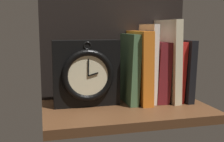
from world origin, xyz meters
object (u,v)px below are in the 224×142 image
Objects in this scene: book_green_romantic at (129,68)px; book_red_requiem at (174,70)px; book_maroon_dawkins at (157,71)px; framed_clock at (87,74)px; book_white_catcher at (148,63)px; book_cream_twain at (167,60)px; book_black_skeptic at (180,69)px; book_orange_pandolfini at (139,67)px.

book_green_romantic reaches higher than book_red_requiem.
book_maroon_dawkins is 0.96× the size of framed_clock.
book_white_catcher is at bearing 180.00° from book_maroon_dawkins.
book_cream_twain is 5.77cm from book_black_skeptic.
book_orange_pandolfini is 12.07cm from book_red_requiem.
book_red_requiem is at bearing 0.00° from book_maroon_dawkins.
book_white_catcher reaches higher than framed_clock.
book_white_catcher is at bearing 0.00° from book_green_romantic.
book_cream_twain is 1.32× the size of book_black_skeptic.
book_cream_twain is at bearing -180.00° from book_black_skeptic.
framed_clock is at bearing -175.88° from book_white_catcher.
book_maroon_dawkins is at bearing 180.00° from book_red_requiem.
book_cream_twain is 1.31× the size of framed_clock.
book_white_catcher is 1.28× the size of book_red_requiem.
book_red_requiem is (11.95, 0.00, -1.67)cm from book_orange_pandolfini.
book_white_catcher reaches higher than book_red_requiem.
book_cream_twain reaches higher than book_green_romantic.
book_cream_twain is 4.20cm from book_red_requiem.
book_black_skeptic reaches higher than book_red_requiem.
framed_clock is at bearing -174.02° from book_green_romantic.
book_black_skeptic is at bearing 0.00° from book_cream_twain.
book_orange_pandolfini is at bearing 180.00° from book_red_requiem.
book_white_catcher is 11.72cm from book_black_skeptic.
book_maroon_dawkins is 5.92cm from book_red_requiem.
book_orange_pandolfini is 1.13× the size of framed_clock.
book_cream_twain is at bearing -0.00° from book_green_romantic.
book_cream_twain is 26.70cm from framed_clock.
book_maroon_dawkins is (6.03, 0.00, -1.67)cm from book_orange_pandolfini.
book_red_requiem is (5.92, 0.00, 0.01)cm from book_maroon_dawkins.
book_orange_pandolfini is at bearing 4.82° from framed_clock.
book_green_romantic is at bearing 180.00° from book_white_catcher.
book_maroon_dawkins is 23.08cm from framed_clock.
book_orange_pandolfini reaches higher than framed_clock.
framed_clock reaches higher than book_black_skeptic.
book_cream_twain reaches higher than framed_clock.
book_green_romantic is 0.83× the size of book_cream_twain.
book_cream_twain is at bearing -0.00° from book_orange_pandolfini.
framed_clock is at bearing -177.38° from book_black_skeptic.
book_red_requiem is at bearing 2.83° from framed_clock.
book_maroon_dawkins is 0.74× the size of book_cream_twain.
book_red_requiem is 2.40cm from book_black_skeptic.
framed_clock is (-28.95, -1.43, 0.32)cm from book_red_requiem.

